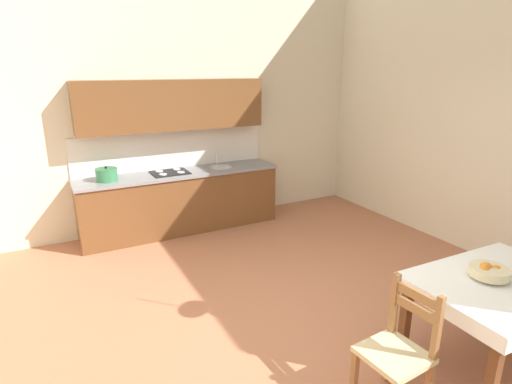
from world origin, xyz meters
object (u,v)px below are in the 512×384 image
(dining_table, at_px, (500,294))
(fruit_bowl, at_px, (489,271))
(kitchen_cabinetry, at_px, (179,174))
(dining_chair_tv_side, at_px, (398,351))

(dining_table, relative_size, fruit_bowl, 4.59)
(kitchen_cabinetry, height_order, dining_table, kitchen_cabinetry)
(kitchen_cabinetry, xyz_separation_m, fruit_bowl, (1.28, -3.97, -0.04))
(dining_table, height_order, dining_chair_tv_side, dining_chair_tv_side)
(dining_table, bearing_deg, kitchen_cabinetry, 108.53)
(kitchen_cabinetry, relative_size, dining_table, 2.13)
(dining_table, distance_m, dining_chair_tv_side, 1.06)
(dining_table, bearing_deg, fruit_bowl, 134.06)
(dining_chair_tv_side, bearing_deg, kitchen_cabinetry, 94.43)
(kitchen_cabinetry, distance_m, fruit_bowl, 4.17)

